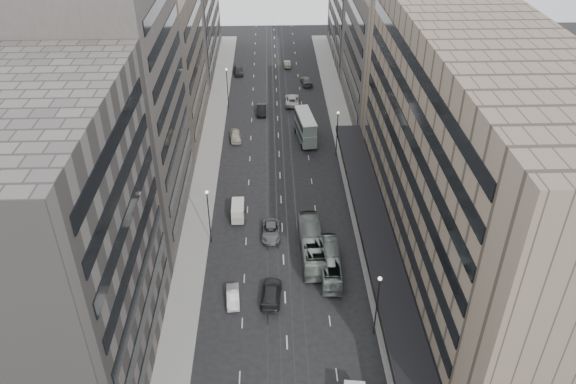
{
  "coord_description": "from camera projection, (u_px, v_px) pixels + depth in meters",
  "views": [
    {
      "loc": [
        -1.31,
        -48.28,
        47.49
      ],
      "look_at": [
        0.84,
        15.42,
        5.65
      ],
      "focal_mm": 35.0,
      "sensor_mm": 36.0,
      "label": 1
    }
  ],
  "objects": [
    {
      "name": "sedan_9",
      "position": [
        287.0,
        64.0,
        130.99
      ],
      "size": [
        1.59,
        4.23,
        1.38
      ],
      "primitive_type": "imported",
      "rotation": [
        0.0,
        0.0,
        3.17
      ],
      "color": "gray",
      "rests_on": "ground"
    },
    {
      "name": "building_right_mid",
      "position": [
        393.0,
        53.0,
        103.9
      ],
      "size": [
        15.0,
        28.0,
        24.0
      ],
      "primitive_type": "cube",
      "color": "#49443F",
      "rests_on": "ground"
    },
    {
      "name": "building_left_b",
      "position": [
        114.0,
        107.0,
        72.38
      ],
      "size": [
        15.0,
        26.0,
        34.0
      ],
      "primitive_type": "cube",
      "color": "#49443F",
      "rests_on": "ground"
    },
    {
      "name": "bus_near",
      "position": [
        330.0,
        263.0,
        70.38
      ],
      "size": [
        2.67,
        9.97,
        2.75
      ],
      "primitive_type": "imported",
      "rotation": [
        0.0,
        0.0,
        3.11
      ],
      "color": "gray",
      "rests_on": "ground"
    },
    {
      "name": "panel_van",
      "position": [
        238.0,
        211.0,
        79.99
      ],
      "size": [
        1.97,
        3.94,
        2.47
      ],
      "rotation": [
        0.0,
        0.0,
        0.01
      ],
      "color": "#B6B3A4",
      "rests_on": "ground"
    },
    {
      "name": "sedan_8",
      "position": [
        238.0,
        70.0,
        126.94
      ],
      "size": [
        2.63,
        5.25,
        1.72
      ],
      "primitive_type": "imported",
      "rotation": [
        0.0,
        0.0,
        0.12
      ],
      "color": "#28282B",
      "rests_on": "ground"
    },
    {
      "name": "lamp_right_near",
      "position": [
        378.0,
        299.0,
        59.67
      ],
      "size": [
        0.44,
        0.44,
        8.32
      ],
      "color": "#262628",
      "rests_on": "ground"
    },
    {
      "name": "sidewalk_right",
      "position": [
        347.0,
        148.0,
        98.06
      ],
      "size": [
        4.0,
        125.0,
        0.15
      ],
      "primitive_type": "cube",
      "color": "gray",
      "rests_on": "ground"
    },
    {
      "name": "sedan_6",
      "position": [
        292.0,
        100.0,
        113.37
      ],
      "size": [
        3.0,
        6.23,
        1.71
      ],
      "primitive_type": "imported",
      "rotation": [
        0.0,
        0.0,
        3.12
      ],
      "color": "silver",
      "rests_on": "ground"
    },
    {
      "name": "lamp_left_far",
      "position": [
        227.0,
        84.0,
        109.26
      ],
      "size": [
        0.44,
        0.44,
        8.32
      ],
      "color": "#262628",
      "rests_on": "ground"
    },
    {
      "name": "sedan_7",
      "position": [
        306.0,
        81.0,
        122.01
      ],
      "size": [
        2.64,
        5.4,
        1.51
      ],
      "primitive_type": "imported",
      "rotation": [
        0.0,
        0.0,
        3.24
      ],
      "color": "#545456",
      "rests_on": "ground"
    },
    {
      "name": "building_left_d",
      "position": [
        178.0,
        5.0,
        124.15
      ],
      "size": [
        15.0,
        38.0,
        28.0
      ],
      "primitive_type": "cube",
      "color": "#655F5B",
      "rests_on": "ground"
    },
    {
      "name": "sedan_5",
      "position": [
        262.0,
        110.0,
        109.52
      ],
      "size": [
        1.89,
        5.1,
        1.67
      ],
      "primitive_type": "imported",
      "rotation": [
        0.0,
        0.0,
        -0.02
      ],
      "color": "black",
      "rests_on": "ground"
    },
    {
      "name": "department_store",
      "position": [
        466.0,
        157.0,
        65.52
      ],
      "size": [
        19.2,
        60.0,
        30.0
      ],
      "color": "#796A59",
      "rests_on": "ground"
    },
    {
      "name": "ground",
      "position": [
        285.0,
        303.0,
        66.43
      ],
      "size": [
        220.0,
        220.0,
        0.0
      ],
      "primitive_type": "plane",
      "color": "black",
      "rests_on": "ground"
    },
    {
      "name": "building_left_c",
      "position": [
        154.0,
        65.0,
        97.4
      ],
      "size": [
        15.0,
        28.0,
        25.0
      ],
      "primitive_type": "cube",
      "color": "#685F51",
      "rests_on": "ground"
    },
    {
      "name": "building_left_a",
      "position": [
        51.0,
        252.0,
        50.91
      ],
      "size": [
        15.0,
        28.0,
        30.0
      ],
      "primitive_type": "cube",
      "color": "#655F5B",
      "rests_on": "ground"
    },
    {
      "name": "sidewalk_left",
      "position": [
        210.0,
        151.0,
        97.39
      ],
      "size": [
        4.0,
        125.0,
        0.15
      ],
      "primitive_type": "cube",
      "color": "gray",
      "rests_on": "ground"
    },
    {
      "name": "sedan_4",
      "position": [
        235.0,
        136.0,
        100.33
      ],
      "size": [
        2.42,
        4.98,
        1.64
      ],
      "primitive_type": "imported",
      "rotation": [
        0.0,
        0.0,
        0.1
      ],
      "color": "#B9AF99",
      "rests_on": "ground"
    },
    {
      "name": "lamp_right_far",
      "position": [
        337.0,
        129.0,
        93.09
      ],
      "size": [
        0.44,
        0.44,
        8.32
      ],
      "color": "#262628",
      "rests_on": "ground"
    },
    {
      "name": "building_right_far",
      "position": [
        369.0,
        0.0,
        127.87
      ],
      "size": [
        15.0,
        32.0,
        28.0
      ],
      "primitive_type": "cube",
      "color": "#655F5B",
      "rests_on": "ground"
    },
    {
      "name": "sedan_1",
      "position": [
        233.0,
        297.0,
        66.39
      ],
      "size": [
        1.76,
        4.29,
        1.38
      ],
      "primitive_type": "imported",
      "rotation": [
        0.0,
        0.0,
        0.07
      ],
      "color": "silver",
      "rests_on": "ground"
    },
    {
      "name": "bus_far",
      "position": [
        311.0,
        245.0,
        73.04
      ],
      "size": [
        3.16,
        12.05,
        3.33
      ],
      "primitive_type": "imported",
      "rotation": [
        0.0,
        0.0,
        3.17
      ],
      "color": "gray",
      "rests_on": "ground"
    },
    {
      "name": "sedan_3",
      "position": [
        271.0,
        293.0,
        66.72
      ],
      "size": [
        2.87,
        5.95,
        1.67
      ],
      "primitive_type": "imported",
      "rotation": [
        0.0,
        0.0,
        3.05
      ],
      "color": "black",
      "rests_on": "ground"
    },
    {
      "name": "double_decker",
      "position": [
        305.0,
        127.0,
        99.37
      ],
      "size": [
        3.68,
        9.13,
        4.86
      ],
      "rotation": [
        0.0,
        0.0,
        0.13
      ],
      "color": "gray",
      "rests_on": "ground"
    },
    {
      "name": "sedan_2",
      "position": [
        271.0,
        231.0,
        77.0
      ],
      "size": [
        2.57,
        5.44,
        1.5
      ],
      "primitive_type": "imported",
      "rotation": [
        0.0,
        0.0,
        -0.02
      ],
      "color": "slate",
      "rests_on": "ground"
    },
    {
      "name": "pedestrian",
      "position": [
        406.0,
        366.0,
        57.5
      ],
      "size": [
        0.66,
        0.47,
        1.68
      ],
      "primitive_type": "imported",
      "rotation": [
        0.0,
        0.0,
        3.26
      ],
      "color": "black",
      "rests_on": "sidewalk_right"
    },
    {
      "name": "lamp_left_near",
      "position": [
        208.0,
        211.0,
        73.33
      ],
      "size": [
        0.44,
        0.44,
        8.32
      ],
      "color": "#262628",
      "rests_on": "ground"
    }
  ]
}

